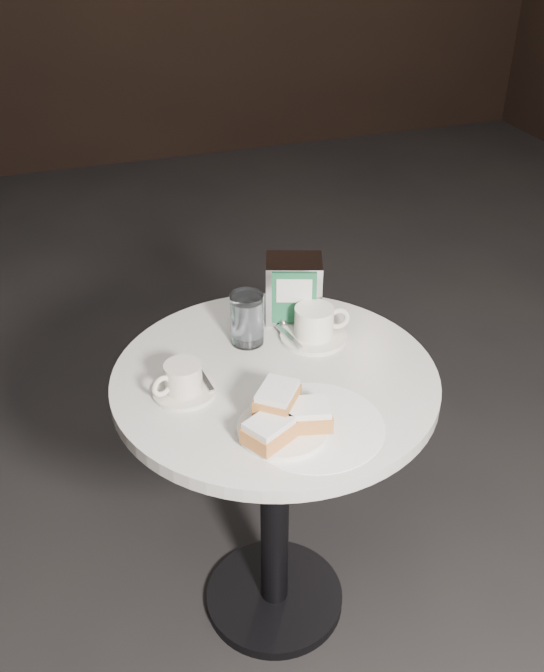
% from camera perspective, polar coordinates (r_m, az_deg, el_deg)
% --- Properties ---
extents(ground, '(7.00, 7.00, 0.00)m').
position_cam_1_polar(ground, '(2.12, 0.18, -19.47)').
color(ground, black).
rests_on(ground, ground).
extents(cafe_table, '(0.70, 0.70, 0.74)m').
position_cam_1_polar(cafe_table, '(1.72, 0.22, -8.29)').
color(cafe_table, black).
rests_on(cafe_table, ground).
extents(sugar_spill, '(0.35, 0.35, 0.00)m').
position_cam_1_polar(sugar_spill, '(1.46, 3.18, -6.81)').
color(sugar_spill, white).
rests_on(sugar_spill, cafe_table).
extents(beignet_plate, '(0.21, 0.21, 0.09)m').
position_cam_1_polar(beignet_plate, '(1.43, 0.93, -6.35)').
color(beignet_plate, white).
rests_on(beignet_plate, cafe_table).
extents(coffee_cup_left, '(0.17, 0.17, 0.07)m').
position_cam_1_polar(coffee_cup_left, '(1.54, -6.81, -3.41)').
color(coffee_cup_left, beige).
rests_on(coffee_cup_left, cafe_table).
extents(coffee_cup_right, '(0.17, 0.17, 0.08)m').
position_cam_1_polar(coffee_cup_right, '(1.70, 3.26, 0.81)').
color(coffee_cup_right, silver).
rests_on(coffee_cup_right, cafe_table).
extents(water_glass_left, '(0.10, 0.10, 0.12)m').
position_cam_1_polar(water_glass_left, '(1.67, -1.91, 1.27)').
color(water_glass_left, silver).
rests_on(water_glass_left, cafe_table).
extents(water_glass_right, '(0.08, 0.08, 0.11)m').
position_cam_1_polar(water_glass_right, '(1.75, 1.05, 2.67)').
color(water_glass_right, white).
rests_on(water_glass_right, cafe_table).
extents(napkin_dispenser, '(0.16, 0.14, 0.15)m').
position_cam_1_polar(napkin_dispenser, '(1.76, 1.66, 3.60)').
color(napkin_dispenser, silver).
rests_on(napkin_dispenser, cafe_table).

